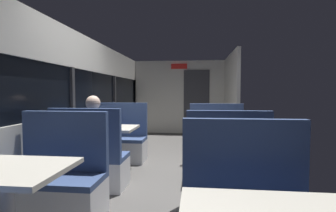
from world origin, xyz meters
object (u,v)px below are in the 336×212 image
bench_mid_window_facing_entry (121,143)px  bench_rear_aisle_facing_end (226,173)px  dining_table_near_window (7,180)px  bench_mid_window_facing_end (91,164)px  seated_passenger (93,148)px  dining_table_rear_aisle (221,137)px  bench_rear_aisle_facing_entry (217,148)px  dining_table_mid_window (108,133)px  bench_near_window_facing_entry (58,186)px

bench_mid_window_facing_entry → bench_rear_aisle_facing_end: bearing=-41.8°
dining_table_near_window → bench_mid_window_facing_end: bench_mid_window_facing_end is taller
bench_mid_window_facing_end → seated_passenger: seated_passenger is taller
dining_table_near_window → bench_rear_aisle_facing_end: bearing=36.5°
dining_table_rear_aisle → bench_mid_window_facing_end: bearing=-164.4°
bench_rear_aisle_facing_entry → seated_passenger: bearing=-147.8°
bench_rear_aisle_facing_entry → seated_passenger: 2.13m
dining_table_mid_window → bench_rear_aisle_facing_entry: bearing=15.6°
dining_table_near_window → bench_rear_aisle_facing_end: bench_rear_aisle_facing_end is taller
bench_rear_aisle_facing_end → bench_rear_aisle_facing_entry: bearing=90.0°
seated_passenger → bench_mid_window_facing_entry: bearing=90.0°
bench_rear_aisle_facing_end → bench_rear_aisle_facing_entry: (0.00, 1.40, 0.00)m
dining_table_rear_aisle → bench_rear_aisle_facing_end: bench_rear_aisle_facing_end is taller
bench_mid_window_facing_entry → dining_table_rear_aisle: bearing=-26.7°
dining_table_mid_window → dining_table_rear_aisle: 1.80m
bench_mid_window_facing_end → seated_passenger: (0.00, 0.07, 0.21)m
seated_passenger → dining_table_near_window: bearing=-90.0°
bench_mid_window_facing_end → bench_mid_window_facing_entry: size_ratio=1.00×
bench_mid_window_facing_end → bench_mid_window_facing_entry: 1.40m
dining_table_rear_aisle → dining_table_mid_window: bearing=173.6°
bench_mid_window_facing_end → bench_rear_aisle_facing_entry: same height
bench_mid_window_facing_entry → bench_rear_aisle_facing_entry: same height
bench_near_window_facing_entry → bench_mid_window_facing_entry: same height
bench_near_window_facing_entry → seated_passenger: 0.92m
bench_rear_aisle_facing_entry → seated_passenger: seated_passenger is taller
seated_passenger → bench_rear_aisle_facing_entry: bearing=32.2°
bench_mid_window_facing_entry → bench_rear_aisle_facing_end: size_ratio=1.00×
bench_mid_window_facing_entry → seated_passenger: seated_passenger is taller
dining_table_rear_aisle → bench_rear_aisle_facing_entry: bearing=90.0°
bench_rear_aisle_facing_end → seated_passenger: seated_passenger is taller
bench_near_window_facing_entry → bench_mid_window_facing_end: bearing=90.0°
bench_near_window_facing_entry → dining_table_mid_window: bearing=90.0°
bench_near_window_facing_entry → bench_rear_aisle_facing_entry: size_ratio=1.00×
seated_passenger → dining_table_mid_window: bearing=90.0°
bench_near_window_facing_entry → bench_rear_aisle_facing_end: 1.90m
dining_table_near_window → bench_mid_window_facing_end: 1.56m
bench_mid_window_facing_entry → seated_passenger: 1.34m
dining_table_rear_aisle → bench_rear_aisle_facing_end: (0.00, -0.70, -0.31)m
bench_rear_aisle_facing_end → bench_mid_window_facing_end: bearing=173.6°
bench_rear_aisle_facing_end → seated_passenger: size_ratio=0.87×
bench_mid_window_facing_entry → bench_rear_aisle_facing_entry: bearing=-6.4°
bench_rear_aisle_facing_end → bench_rear_aisle_facing_entry: 1.40m
bench_near_window_facing_entry → dining_table_rear_aisle: bearing=36.5°
dining_table_near_window → seated_passenger: size_ratio=0.71×
bench_rear_aisle_facing_end → dining_table_mid_window: bearing=153.3°
bench_mid_window_facing_end → bench_rear_aisle_facing_end: same height
dining_table_near_window → dining_table_rear_aisle: (1.79, 2.02, 0.00)m
bench_rear_aisle_facing_end → seated_passenger: bearing=171.3°
bench_near_window_facing_entry → seated_passenger: size_ratio=0.87×
bench_mid_window_facing_end → bench_mid_window_facing_entry: (0.00, 1.40, 0.00)m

